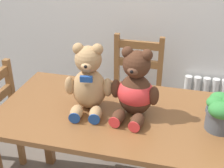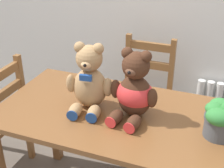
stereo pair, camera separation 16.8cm
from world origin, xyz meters
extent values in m
cylinder|color=silver|center=(0.36, 1.34, 0.29)|extent=(0.06, 0.06, 0.58)
cylinder|color=silver|center=(0.43, 1.34, 0.29)|extent=(0.06, 0.06, 0.58)
cylinder|color=silver|center=(0.50, 1.34, 0.29)|extent=(0.06, 0.06, 0.58)
cylinder|color=silver|center=(0.58, 1.34, 0.29)|extent=(0.06, 0.06, 0.58)
cylinder|color=silver|center=(0.65, 1.34, 0.29)|extent=(0.06, 0.06, 0.58)
cube|color=silver|center=(0.61, 1.34, 0.02)|extent=(0.59, 0.10, 0.04)
cube|color=brown|center=(0.00, 0.37, 0.76)|extent=(1.38, 0.74, 0.03)
cube|color=brown|center=(-0.64, 0.69, 0.37)|extent=(0.06, 0.06, 0.74)
cube|color=brown|center=(-0.05, 1.01, 0.42)|extent=(0.39, 0.40, 0.03)
cube|color=brown|center=(0.13, 0.83, 0.20)|extent=(0.04, 0.04, 0.41)
cube|color=brown|center=(-0.22, 0.83, 0.20)|extent=(0.04, 0.04, 0.41)
cube|color=brown|center=(0.13, 1.18, 0.47)|extent=(0.04, 0.04, 0.95)
cube|color=brown|center=(-0.22, 1.18, 0.47)|extent=(0.04, 0.04, 0.95)
cube|color=brown|center=(-0.05, 1.18, 0.87)|extent=(0.31, 0.03, 0.06)
cube|color=brown|center=(-0.05, 1.18, 0.72)|extent=(0.31, 0.03, 0.06)
cube|color=brown|center=(-0.85, 0.61, 0.45)|extent=(0.04, 0.04, 0.90)
ellipsoid|color=tan|center=(-0.19, 0.38, 0.89)|extent=(0.21, 0.19, 0.23)
sphere|color=tan|center=(-0.19, 0.38, 1.07)|extent=(0.15, 0.15, 0.15)
sphere|color=tan|center=(-0.14, 0.39, 1.13)|extent=(0.06, 0.06, 0.06)
sphere|color=tan|center=(-0.24, 0.38, 1.13)|extent=(0.06, 0.06, 0.06)
ellipsoid|color=#E5B279|center=(-0.18, 0.33, 1.06)|extent=(0.07, 0.06, 0.05)
sphere|color=black|center=(-0.17, 0.30, 1.06)|extent=(0.02, 0.02, 0.02)
ellipsoid|color=tan|center=(-0.08, 0.38, 0.92)|extent=(0.06, 0.06, 0.11)
ellipsoid|color=tan|center=(-0.29, 0.35, 0.92)|extent=(0.06, 0.06, 0.11)
ellipsoid|color=tan|center=(-0.12, 0.27, 0.81)|extent=(0.09, 0.13, 0.07)
cylinder|color=#1E4793|center=(-0.11, 0.22, 0.81)|extent=(0.06, 0.02, 0.06)
ellipsoid|color=tan|center=(-0.22, 0.26, 0.81)|extent=(0.09, 0.13, 0.07)
cylinder|color=#1E4793|center=(-0.21, 0.20, 0.81)|extent=(0.06, 0.02, 0.06)
cube|color=#1E4793|center=(-0.17, 0.31, 0.99)|extent=(0.07, 0.03, 0.03)
ellipsoid|color=#472819|center=(0.08, 0.38, 0.89)|extent=(0.21, 0.18, 0.23)
sphere|color=#472819|center=(0.08, 0.38, 1.07)|extent=(0.15, 0.15, 0.15)
sphere|color=#472819|center=(0.13, 0.38, 1.13)|extent=(0.06, 0.06, 0.06)
sphere|color=#472819|center=(0.02, 0.39, 1.13)|extent=(0.06, 0.06, 0.06)
ellipsoid|color=brown|center=(0.07, 0.33, 1.06)|extent=(0.07, 0.06, 0.05)
sphere|color=black|center=(0.07, 0.30, 1.06)|extent=(0.02, 0.02, 0.02)
ellipsoid|color=#472819|center=(0.18, 0.35, 0.92)|extent=(0.06, 0.06, 0.11)
ellipsoid|color=#472819|center=(-0.03, 0.38, 0.92)|extent=(0.06, 0.06, 0.11)
ellipsoid|color=#472819|center=(0.11, 0.26, 0.81)|extent=(0.08, 0.12, 0.07)
cylinder|color=red|center=(0.10, 0.20, 0.81)|extent=(0.06, 0.01, 0.06)
ellipsoid|color=#472819|center=(0.01, 0.27, 0.81)|extent=(0.08, 0.12, 0.07)
cylinder|color=red|center=(0.00, 0.21, 0.81)|extent=(0.06, 0.01, 0.06)
ellipsoid|color=red|center=(0.08, 0.38, 0.90)|extent=(0.23, 0.20, 0.17)
cylinder|color=#4C5156|center=(0.52, 0.35, 0.83)|extent=(0.15, 0.15, 0.11)
cylinder|color=#4C5156|center=(0.52, 0.35, 0.88)|extent=(0.16, 0.16, 0.02)
ellipsoid|color=#337F38|center=(0.51, 0.40, 0.91)|extent=(0.11, 0.10, 0.07)
ellipsoid|color=#337F38|center=(0.49, 0.35, 0.92)|extent=(0.09, 0.09, 0.06)
ellipsoid|color=#337F38|center=(0.51, 0.30, 0.91)|extent=(0.13, 0.10, 0.08)
camera|label=1|loc=(0.32, -1.06, 1.72)|focal=50.00mm
camera|label=2|loc=(0.48, -1.01, 1.72)|focal=50.00mm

